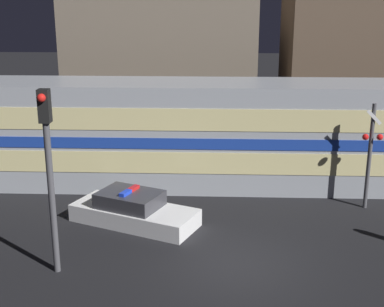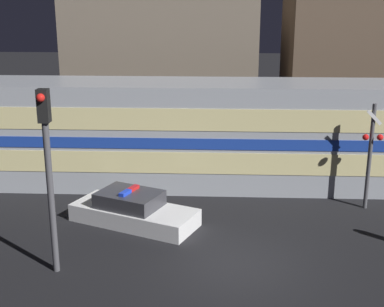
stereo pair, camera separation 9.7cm
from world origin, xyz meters
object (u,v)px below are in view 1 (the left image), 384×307
(train, at_px, (241,135))
(police_car, at_px, (133,211))
(traffic_light_corner, at_px, (49,165))
(crossing_signal_near, at_px, (370,152))

(train, height_order, police_car, train)
(train, xyz_separation_m, traffic_light_corner, (-5.60, -7.67, 1.08))
(police_car, bearing_deg, traffic_light_corner, -92.75)
(train, relative_size, traffic_light_corner, 4.23)
(train, bearing_deg, crossing_signal_near, -27.77)
(traffic_light_corner, bearing_deg, train, 53.84)
(train, xyz_separation_m, police_car, (-3.89, -4.18, -1.71))
(police_car, height_order, traffic_light_corner, traffic_light_corner)
(police_car, distance_m, crossing_signal_near, 8.85)
(train, relative_size, crossing_signal_near, 5.66)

